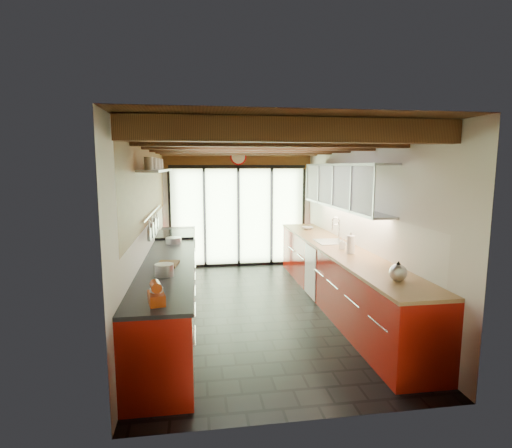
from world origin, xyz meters
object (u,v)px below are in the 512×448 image
(kettle, at_px, (398,272))
(bowl, at_px, (308,228))
(stand_mixer, at_px, (156,294))
(soap_bottle, at_px, (342,243))
(paper_towel, at_px, (351,245))

(kettle, distance_m, bowl, 3.58)
(bowl, bearing_deg, stand_mixer, -122.76)
(stand_mixer, xyz_separation_m, soap_bottle, (2.54, 2.05, 0.00))
(soap_bottle, bearing_deg, paper_towel, -90.00)
(kettle, relative_size, paper_towel, 0.86)
(paper_towel, relative_size, bowl, 1.42)
(soap_bottle, bearing_deg, stand_mixer, -141.09)
(paper_towel, xyz_separation_m, bowl, (0.00, 2.23, -0.10))
(kettle, height_order, soap_bottle, kettle)
(bowl, bearing_deg, paper_towel, -90.00)
(stand_mixer, xyz_separation_m, kettle, (2.54, 0.37, 0.02))
(paper_towel, bearing_deg, stand_mixer, -145.89)
(paper_towel, distance_m, soap_bottle, 0.33)
(soap_bottle, distance_m, bowl, 1.90)
(stand_mixer, relative_size, paper_towel, 0.85)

